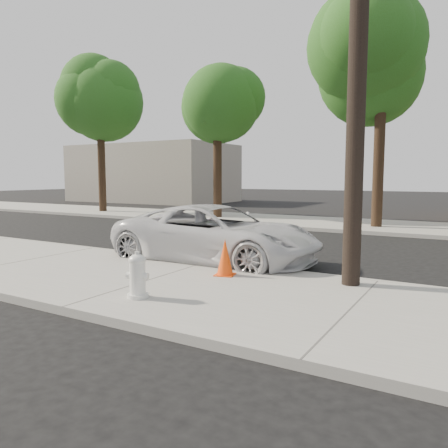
{
  "coord_description": "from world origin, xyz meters",
  "views": [
    {
      "loc": [
        5.65,
        -11.05,
        2.22
      ],
      "look_at": [
        0.0,
        -1.39,
        1.0
      ],
      "focal_mm": 35.0,
      "sensor_mm": 36.0,
      "label": 1
    }
  ],
  "objects_px": {
    "utility_pole": "(358,39)",
    "fire_hydrant": "(138,277)",
    "traffic_cone": "(225,258)",
    "police_cruiser": "(216,234)"
  },
  "relations": [
    {
      "from": "utility_pole",
      "to": "police_cruiser",
      "type": "height_order",
      "value": "utility_pole"
    },
    {
      "from": "traffic_cone",
      "to": "fire_hydrant",
      "type": "bearing_deg",
      "value": -100.95
    },
    {
      "from": "utility_pole",
      "to": "fire_hydrant",
      "type": "bearing_deg",
      "value": -136.43
    },
    {
      "from": "police_cruiser",
      "to": "traffic_cone",
      "type": "bearing_deg",
      "value": -143.88
    },
    {
      "from": "fire_hydrant",
      "to": "traffic_cone",
      "type": "height_order",
      "value": "traffic_cone"
    },
    {
      "from": "fire_hydrant",
      "to": "traffic_cone",
      "type": "bearing_deg",
      "value": 62.82
    },
    {
      "from": "utility_pole",
      "to": "fire_hydrant",
      "type": "relative_size",
      "value": 11.92
    },
    {
      "from": "utility_pole",
      "to": "traffic_cone",
      "type": "relative_size",
      "value": 11.7
    },
    {
      "from": "police_cruiser",
      "to": "fire_hydrant",
      "type": "xyz_separation_m",
      "value": [
        0.79,
        -3.88,
        -0.24
      ]
    },
    {
      "from": "fire_hydrant",
      "to": "police_cruiser",
      "type": "bearing_deg",
      "value": 85.27
    }
  ]
}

